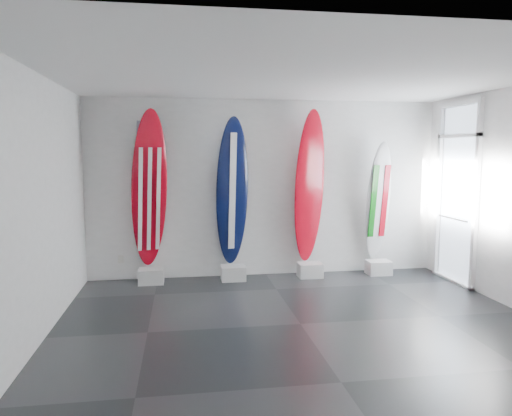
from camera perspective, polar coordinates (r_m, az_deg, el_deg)
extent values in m
plane|color=black|center=(6.13, 5.30, -13.56)|extent=(6.00, 6.00, 0.00)
plane|color=white|center=(5.83, 5.62, 15.37)|extent=(6.00, 6.00, 0.00)
plane|color=silver|center=(8.23, 1.18, 2.33)|extent=(6.00, 0.00, 6.00)
plane|color=silver|center=(3.44, 15.73, -3.78)|extent=(6.00, 0.00, 6.00)
plane|color=silver|center=(5.83, -24.46, 0.02)|extent=(0.00, 5.00, 5.00)
cube|color=silver|center=(8.03, -12.34, -7.92)|extent=(0.40, 0.30, 0.24)
ellipsoid|color=#9E0513|center=(7.90, -12.54, 2.13)|extent=(0.71, 0.64, 2.57)
cube|color=silver|center=(8.05, -2.72, -7.73)|extent=(0.40, 0.30, 0.24)
ellipsoid|color=black|center=(7.93, -2.85, 1.93)|extent=(0.61, 0.41, 2.46)
cube|color=silver|center=(8.29, 6.44, -7.35)|extent=(0.40, 0.30, 0.24)
ellipsoid|color=#9E0513|center=(8.16, 6.38, 2.50)|extent=(0.65, 0.47, 2.60)
cube|color=silver|center=(8.69, 14.36, -6.87)|extent=(0.40, 0.30, 0.24)
ellipsoid|color=silver|center=(8.59, 14.32, 0.76)|extent=(0.52, 0.40, 2.07)
cube|color=silver|center=(8.31, -15.78, -5.89)|extent=(0.09, 0.02, 0.13)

